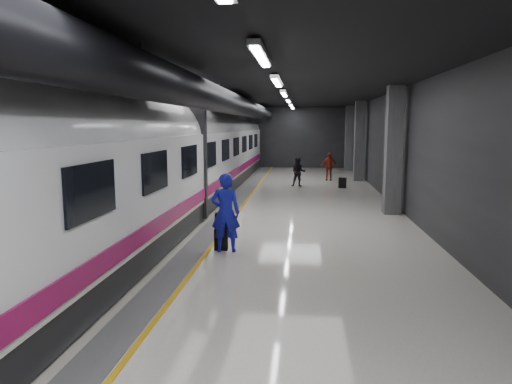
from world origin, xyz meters
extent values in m
plane|color=silver|center=(0.00, 0.00, 0.00)|extent=(40.00, 40.00, 0.00)
cube|color=black|center=(0.00, 0.00, 4.50)|extent=(10.00, 40.00, 0.02)
cube|color=#28282B|center=(0.00, 20.00, 2.25)|extent=(10.00, 0.02, 4.50)
cube|color=#28282B|center=(-5.00, 0.00, 2.25)|extent=(0.02, 40.00, 4.50)
cube|color=#28282B|center=(5.00, 0.00, 2.25)|extent=(0.02, 40.00, 4.50)
cube|color=slate|center=(-1.35, 0.00, 0.01)|extent=(0.65, 39.80, 0.01)
cube|color=yellow|center=(-0.95, 0.00, 0.01)|extent=(0.10, 39.80, 0.01)
cylinder|color=black|center=(-1.30, 0.00, 3.95)|extent=(0.80, 38.00, 0.80)
cube|color=silver|center=(0.60, -6.00, 4.40)|extent=(0.22, 2.60, 0.10)
cube|color=silver|center=(0.60, -1.00, 4.40)|extent=(0.22, 2.60, 0.10)
cube|color=silver|center=(0.60, 4.00, 4.40)|extent=(0.22, 2.60, 0.10)
cube|color=silver|center=(0.60, 9.00, 4.40)|extent=(0.22, 2.60, 0.10)
cube|color=silver|center=(0.60, 14.00, 4.40)|extent=(0.22, 2.60, 0.10)
cube|color=silver|center=(0.60, 18.00, 4.40)|extent=(0.22, 2.60, 0.10)
cube|color=#515154|center=(4.55, 2.00, 2.25)|extent=(0.55, 0.55, 4.50)
cube|color=#515154|center=(4.55, 12.00, 2.25)|extent=(0.55, 0.55, 4.50)
cube|color=#515154|center=(4.55, 18.00, 2.25)|extent=(0.55, 0.55, 4.50)
cube|color=black|center=(-3.25, 0.00, 0.35)|extent=(2.80, 38.00, 0.60)
cube|color=white|center=(-3.25, 0.00, 1.75)|extent=(2.90, 38.00, 2.20)
cylinder|color=white|center=(-3.25, 0.00, 2.70)|extent=(2.80, 38.00, 2.80)
cube|color=#8F0D4C|center=(-1.78, 0.00, 0.95)|extent=(0.04, 38.00, 0.35)
cube|color=black|center=(-3.25, 0.00, 2.00)|extent=(3.05, 0.25, 3.80)
cube|color=black|center=(-1.78, -8.00, 2.15)|extent=(0.05, 1.60, 0.85)
cube|color=black|center=(-1.78, -5.00, 2.15)|extent=(0.05, 1.60, 0.85)
cube|color=black|center=(-1.78, -2.00, 2.15)|extent=(0.05, 1.60, 0.85)
cube|color=black|center=(-1.78, 1.00, 2.15)|extent=(0.05, 1.60, 0.85)
cube|color=black|center=(-1.78, 4.00, 2.15)|extent=(0.05, 1.60, 0.85)
cube|color=black|center=(-1.78, 7.00, 2.15)|extent=(0.05, 1.60, 0.85)
cube|color=black|center=(-1.78, 10.00, 2.15)|extent=(0.05, 1.60, 0.85)
cube|color=black|center=(-1.78, 13.00, 2.15)|extent=(0.05, 1.60, 0.85)
cube|color=black|center=(-1.78, 16.00, 2.15)|extent=(0.05, 1.60, 0.85)
imported|color=#1C23D3|center=(-0.51, -3.54, 0.99)|extent=(0.77, 0.55, 1.98)
cube|color=black|center=(-0.65, -3.41, 0.27)|extent=(0.34, 0.22, 0.54)
cube|color=black|center=(-0.64, -3.42, 0.75)|extent=(0.33, 0.21, 0.41)
imported|color=black|center=(1.16, 9.04, 0.76)|extent=(0.75, 0.59, 1.51)
imported|color=maroon|center=(2.86, 11.98, 0.80)|extent=(0.97, 0.47, 1.60)
cube|color=black|center=(3.39, 8.74, 0.26)|extent=(0.41, 0.32, 0.53)
camera|label=1|loc=(1.39, -14.51, 3.12)|focal=32.00mm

